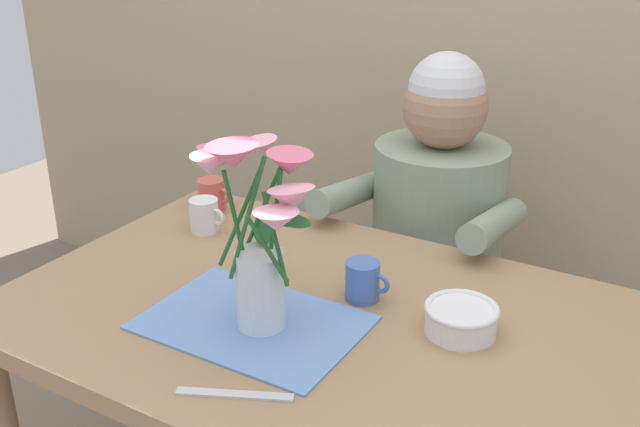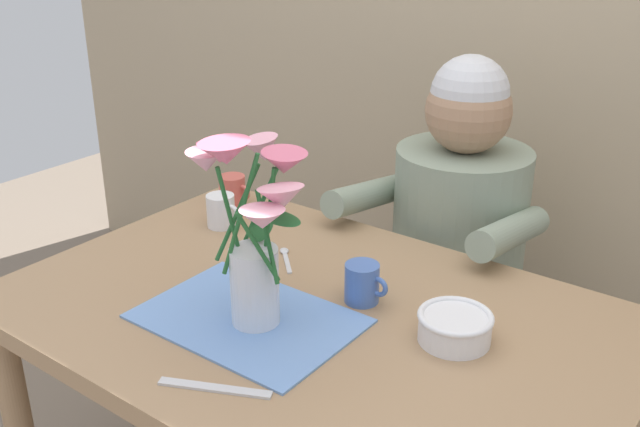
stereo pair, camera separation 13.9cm
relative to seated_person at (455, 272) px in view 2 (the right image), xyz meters
The scene contains 11 objects.
dining_table 0.62m from the seated_person, 90.53° to the right, with size 1.20×0.80×0.74m.
seated_person is the anchor object (origin of this frame).
striped_placemat 0.74m from the seated_person, 96.10° to the right, with size 0.40×0.28×0.01m, color #6B93D1.
flower_vase 0.82m from the seated_person, 94.68° to the right, with size 0.28×0.27×0.36m.
ceramic_bowl 0.65m from the seated_person, 64.13° to the right, with size 0.14×0.14×0.06m.
dinner_knife 0.93m from the seated_person, 88.48° to the right, with size 0.19×0.02×0.01m, color silver.
ceramic_mug 0.58m from the seated_person, 83.90° to the right, with size 0.09×0.07×0.08m.
tea_cup 0.64m from the seated_person, 133.79° to the right, with size 0.09×0.07×0.08m.
coffee_cup 0.62m from the seated_person, 146.54° to the right, with size 0.09×0.07×0.08m.
spoon_0 0.62m from the seated_person, 107.78° to the right, with size 0.07×0.11×0.01m.
spoon_1 0.54m from the seated_person, 111.44° to the right, with size 0.10×0.09×0.01m.
Camera 2 is at (0.75, -0.97, 1.47)m, focal length 41.15 mm.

